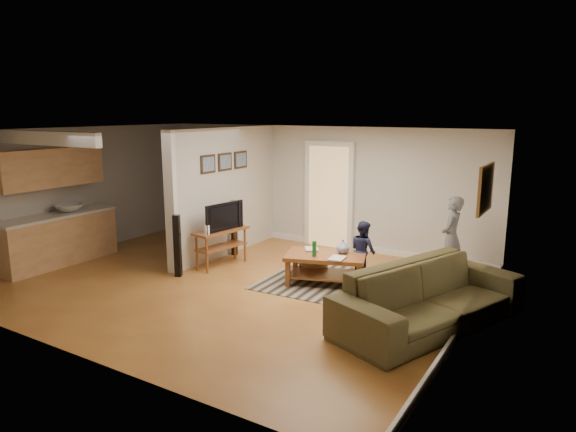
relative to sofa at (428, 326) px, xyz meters
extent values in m
plane|color=brown|center=(-3.30, 0.02, 0.00)|extent=(7.50, 7.50, 0.00)
cube|color=#B6B5AF|center=(-3.30, 3.02, 1.25)|extent=(7.50, 0.04, 2.50)
cube|color=#B6B5AF|center=(-7.05, 0.02, 1.25)|extent=(0.04, 6.00, 2.50)
cube|color=#B6B5AF|center=(0.45, 0.02, 1.25)|extent=(0.04, 6.00, 2.50)
cube|color=white|center=(-3.30, 0.02, 2.50)|extent=(7.50, 6.00, 0.04)
cube|color=#B6B5AF|center=(-4.50, 1.47, 1.25)|extent=(0.15, 3.10, 2.50)
cube|color=white|center=(-4.50, -0.08, 1.25)|extent=(0.22, 0.10, 2.50)
cube|color=white|center=(-3.30, 2.99, 0.06)|extent=(7.50, 0.04, 0.12)
cube|color=white|center=(0.42, 0.02, 0.06)|extent=(0.04, 6.00, 0.12)
cube|color=#D8B272|center=(-3.00, 2.96, 1.05)|extent=(0.90, 0.06, 2.10)
cube|color=#AF8150|center=(-6.73, -0.78, 0.45)|extent=(0.60, 2.20, 0.90)
cube|color=beige|center=(-6.73, -0.78, 0.92)|extent=(0.64, 2.24, 0.05)
cube|color=#AF8150|center=(-6.75, -0.78, 1.80)|extent=(0.35, 2.00, 0.70)
imported|color=silver|center=(-6.73, -0.48, 0.94)|extent=(0.54, 0.54, 0.19)
cube|color=#301F15|center=(-4.42, 0.82, 1.85)|extent=(0.03, 0.40, 0.34)
cube|color=#301F15|center=(-4.42, 1.32, 1.85)|extent=(0.03, 0.40, 0.34)
cube|color=#301F15|center=(-4.42, 1.82, 1.85)|extent=(0.03, 0.40, 0.34)
cube|color=brown|center=(0.41, 1.02, 1.75)|extent=(0.04, 0.90, 0.68)
cube|color=black|center=(-1.70, 0.88, 0.01)|extent=(2.65, 1.99, 0.01)
imported|color=#483B24|center=(0.00, 0.00, 0.00)|extent=(2.06, 3.01, 0.82)
cube|color=brown|center=(-1.96, 0.80, 0.47)|extent=(1.46, 1.13, 0.06)
cube|color=silver|center=(-1.96, 0.80, 0.48)|extent=(0.91, 0.69, 0.02)
cube|color=brown|center=(-1.96, 0.80, 0.16)|extent=(1.32, 0.99, 0.03)
cube|color=brown|center=(-2.40, 0.33, 0.24)|extent=(0.10, 0.10, 0.47)
cube|color=brown|center=(-1.32, 0.70, 0.24)|extent=(0.10, 0.10, 0.47)
cube|color=brown|center=(-2.59, 0.90, 0.24)|extent=(0.10, 0.10, 0.47)
cube|color=brown|center=(-1.52, 1.27, 0.24)|extent=(0.10, 0.10, 0.47)
imported|color=navy|center=(-1.75, 1.01, 0.50)|extent=(0.27, 0.27, 0.23)
cylinder|color=#166223|center=(-2.06, 0.59, 0.63)|extent=(0.07, 0.07, 0.26)
imported|color=#998C4C|center=(-2.38, 0.86, 0.50)|extent=(0.34, 0.36, 0.03)
imported|color=#66594C|center=(-1.79, 0.63, 0.50)|extent=(0.27, 0.34, 0.02)
cube|color=brown|center=(-4.05, 0.70, 0.66)|extent=(0.57, 1.14, 0.05)
cube|color=brown|center=(-4.05, 0.70, 0.36)|extent=(0.51, 1.04, 0.03)
cylinder|color=brown|center=(-4.26, 0.25, 0.34)|extent=(0.05, 0.05, 0.67)
cylinder|color=brown|center=(-4.12, 1.18, 0.34)|extent=(0.05, 0.05, 0.67)
cylinder|color=brown|center=(-3.98, 0.21, 0.34)|extent=(0.05, 0.05, 0.67)
cylinder|color=brown|center=(-3.84, 1.14, 0.34)|extent=(0.05, 0.05, 0.67)
imported|color=black|center=(-4.03, 0.69, 0.69)|extent=(0.24, 0.89, 0.51)
cylinder|color=white|center=(-4.02, 0.28, 0.77)|extent=(0.09, 0.09, 0.16)
cube|color=black|center=(-4.30, -0.18, 0.54)|extent=(0.14, 0.14, 1.08)
cube|color=black|center=(-4.30, 1.42, 0.55)|extent=(0.14, 0.14, 1.09)
cylinder|color=olive|center=(-2.37, 1.15, 0.17)|extent=(0.51, 0.51, 0.33)
sphere|color=red|center=(-2.31, 1.19, 0.33)|extent=(0.15, 0.15, 0.15)
sphere|color=yellow|center=(-2.45, 1.17, 0.35)|extent=(0.15, 0.15, 0.15)
sphere|color=green|center=(-2.37, 1.08, 0.37)|extent=(0.15, 0.15, 0.15)
imported|color=slate|center=(-0.30, 2.25, 0.00)|extent=(0.34, 0.51, 1.40)
imported|color=#1E213F|center=(-1.52, 1.32, 0.00)|extent=(0.62, 0.59, 1.02)
camera|label=1|loc=(1.73, -6.44, 2.82)|focal=32.00mm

